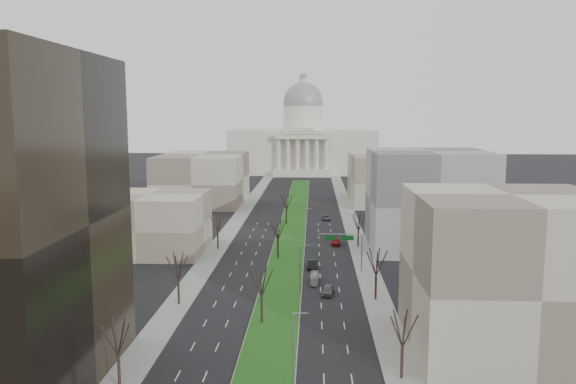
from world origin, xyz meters
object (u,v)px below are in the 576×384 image
(car_black, at_px, (312,264))
(car_red, at_px, (336,242))
(car_grey_near, at_px, (328,290))
(box_van, at_px, (314,278))
(car_grey_far, at_px, (326,218))

(car_black, height_order, car_red, car_black)
(car_grey_near, bearing_deg, car_red, 94.23)
(car_red, distance_m, box_van, 32.95)
(car_grey_near, distance_m, car_red, 39.76)
(car_red, height_order, box_van, box_van)
(car_grey_near, height_order, car_grey_far, car_grey_near)
(car_red, xyz_separation_m, car_grey_far, (-1.75, 33.11, -0.12))
(car_black, xyz_separation_m, car_red, (5.91, 22.23, -0.06))
(car_black, distance_m, car_grey_far, 55.50)
(car_black, relative_size, car_red, 0.95)
(car_grey_near, height_order, car_black, car_black)
(car_grey_far, bearing_deg, car_black, -98.55)
(car_black, bearing_deg, box_van, -85.55)
(car_grey_near, bearing_deg, car_grey_far, 97.56)
(car_red, xyz_separation_m, box_van, (-5.47, -32.49, 0.11))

